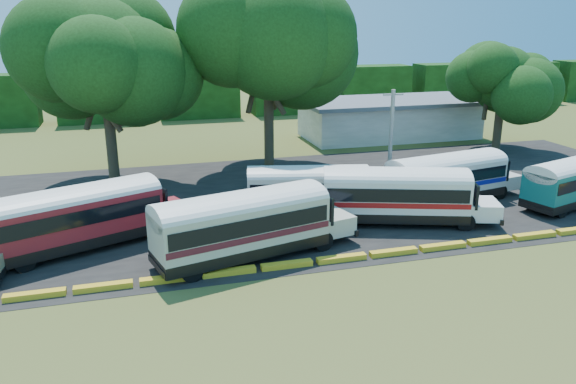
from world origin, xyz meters
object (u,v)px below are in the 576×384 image
object	(u,v)px
bus_cream_west	(245,221)
tree_west	(103,54)
bus_white_red	(399,192)
bus_red	(81,213)

from	to	relation	value
bus_cream_west	tree_west	size ratio (longest dim) A/B	0.85
bus_cream_west	tree_west	bearing A→B (deg)	98.98
tree_west	bus_cream_west	bearing A→B (deg)	-66.90
bus_cream_west	bus_white_red	size ratio (longest dim) A/B	1.05
bus_red	bus_white_red	size ratio (longest dim) A/B	1.01
bus_cream_west	bus_white_red	world-z (taller)	bus_cream_west
bus_cream_west	bus_red	bearing A→B (deg)	141.59
bus_cream_west	bus_white_red	xyz separation A→B (m)	(10.19, 2.72, -0.09)
bus_white_red	tree_west	bearing A→B (deg)	160.48
bus_white_red	tree_west	distance (m)	23.10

